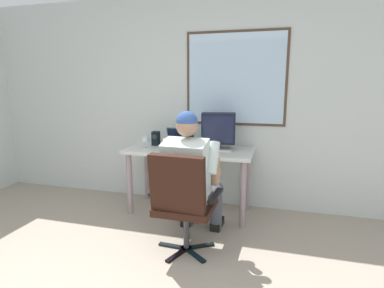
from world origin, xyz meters
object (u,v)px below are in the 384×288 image
Objects in this scene: desk_speaker at (156,138)px; person_seated at (191,176)px; office_chair at (182,198)px; laptop at (179,142)px; crt_monitor at (218,129)px; desk at (189,158)px; wine_glass at (145,140)px.

person_seated is at bearing -49.85° from desk_speaker.
laptop is (-0.36, 1.01, 0.29)m from office_chair.
desk_speaker is at bearing 122.15° from office_chair.
crt_monitor is 2.46× the size of desk_speaker.
desk_speaker is (-0.45, 0.10, 0.20)m from desk.
wine_glass is (-0.36, -0.15, 0.04)m from laptop.
crt_monitor is at bearing 81.74° from person_seated.
desk_speaker reaches higher than desk.
desk_speaker is at bearing 167.19° from desk.
person_seated reaches higher than office_chair.
desk_speaker is (0.06, 0.19, -0.01)m from wine_glass.
laptop is (-0.37, 0.76, 0.16)m from person_seated.
desk is 0.97m from office_chair.
office_chair is at bearing -92.69° from person_seated.
crt_monitor is 0.85m from wine_glass.
person_seated is 0.81m from crt_monitor.
office_chair is (0.20, -0.94, -0.11)m from desk.
desk_speaker is at bearing 72.49° from wine_glass.
person_seated is 0.86m from laptop.
person_seated reaches higher than desk_speaker.
wine_glass is 0.20m from desk_speaker.
laptop is at bearing 155.46° from desk.
laptop reaches higher than desk_speaker.
wine_glass is at bearing -156.65° from laptop.
person_seated reaches higher than desk.
office_chair is 1.16m from wine_glass.
desk is 0.56m from wine_glass.
crt_monitor is 0.79m from desk_speaker.
crt_monitor is at bearing 7.79° from desk.
wine_glass is at bearing 129.88° from office_chair.
wine_glass is at bearing -170.55° from desk.
laptop is at bearing 109.45° from office_chair.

